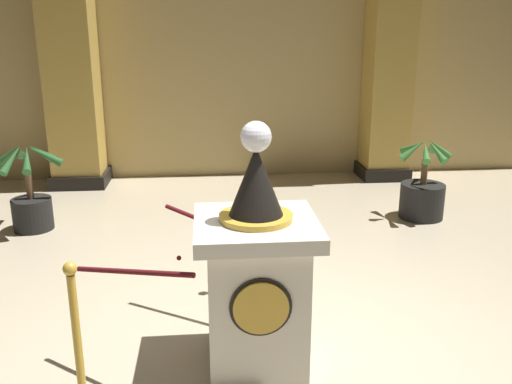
% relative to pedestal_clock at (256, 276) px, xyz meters
% --- Properties ---
extents(ground_plane, '(12.08, 12.08, 0.00)m').
position_rel_pedestal_clock_xyz_m(ground_plane, '(0.12, 0.28, -0.67)').
color(ground_plane, beige).
extents(back_wall, '(12.08, 0.16, 4.19)m').
position_rel_pedestal_clock_xyz_m(back_wall, '(0.12, 5.41, 1.42)').
color(back_wall, tan).
rests_on(back_wall, ground_plane).
extents(pedestal_clock, '(0.83, 0.83, 1.75)m').
position_rel_pedestal_clock_xyz_m(pedestal_clock, '(0.00, 0.00, 0.00)').
color(pedestal_clock, silver).
rests_on(pedestal_clock, ground_plane).
extents(stanchion_near, '(0.24, 0.24, 1.03)m').
position_rel_pedestal_clock_xyz_m(stanchion_near, '(0.02, 1.11, -0.31)').
color(stanchion_near, gold).
rests_on(stanchion_near, ground_plane).
extents(stanchion_far, '(0.24, 0.24, 1.05)m').
position_rel_pedestal_clock_xyz_m(stanchion_far, '(-1.11, -0.53, -0.30)').
color(stanchion_far, gold).
rests_on(stanchion_far, ground_plane).
extents(velvet_rope, '(1.41, 1.42, 0.22)m').
position_rel_pedestal_clock_xyz_m(velvet_rope, '(-0.54, 0.29, 0.12)').
color(velvet_rope, '#591419').
extents(column_left, '(0.86, 0.86, 4.02)m').
position_rel_pedestal_clock_xyz_m(column_left, '(-2.27, 4.99, 1.32)').
color(column_left, black).
rests_on(column_left, ground_plane).
extents(column_right, '(0.78, 0.78, 4.02)m').
position_rel_pedestal_clock_xyz_m(column_right, '(2.51, 4.99, 1.32)').
color(column_right, black).
rests_on(column_right, ground_plane).
extents(potted_palm_left, '(0.83, 0.78, 1.09)m').
position_rel_pedestal_clock_xyz_m(potted_palm_left, '(-2.41, 2.96, -0.31)').
color(potted_palm_left, black).
rests_on(potted_palm_left, ground_plane).
extents(potted_palm_right, '(0.71, 0.65, 1.04)m').
position_rel_pedestal_clock_xyz_m(potted_palm_right, '(2.38, 2.96, -0.36)').
color(potted_palm_right, black).
rests_on(potted_palm_right, ground_plane).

